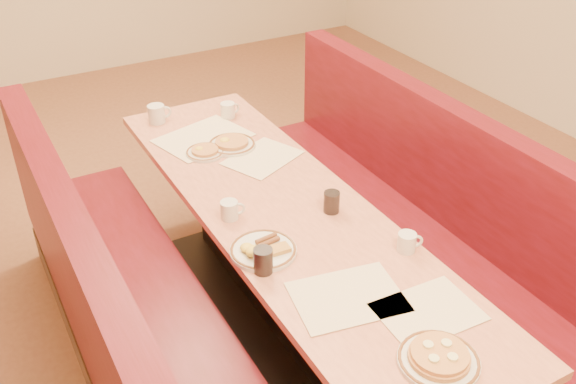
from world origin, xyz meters
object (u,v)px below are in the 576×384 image
booth_right (410,233)px  soda_tumbler_near (263,261)px  coffee_mug_d (157,113)px  pancake_plate (439,359)px  coffee_mug_b (230,210)px  diner_table (286,276)px  eggs_plate (263,250)px  booth_left (134,332)px  coffee_mug_c (228,110)px  coffee_mug_a (407,242)px  soda_tumbler_mid (332,202)px

booth_right → soda_tumbler_near: 1.15m
coffee_mug_d → soda_tumbler_near: soda_tumbler_near is taller
pancake_plate → coffee_mug_b: size_ratio=2.48×
diner_table → soda_tumbler_near: 0.61m
diner_table → pancake_plate: pancake_plate is taller
eggs_plate → coffee_mug_b: size_ratio=2.50×
eggs_plate → booth_left: bearing=155.1°
diner_table → coffee_mug_d: coffee_mug_d is taller
coffee_mug_c → coffee_mug_d: bearing=156.0°
eggs_plate → diner_table: bearing=45.3°
booth_right → coffee_mug_a: size_ratio=24.37×
booth_left → soda_tumbler_mid: bearing=-7.2°
coffee_mug_a → coffee_mug_c: (-0.11, 1.46, 0.00)m
pancake_plate → soda_tumbler_mid: size_ratio=2.75×
booth_left → booth_right: same height
coffee_mug_b → soda_tumbler_near: (-0.04, -0.39, 0.01)m
soda_tumbler_near → booth_right: bearing=18.3°
soda_tumbler_mid → coffee_mug_c: bearing=89.7°
booth_right → coffee_mug_d: bearing=130.1°
coffee_mug_b → coffee_mug_c: (0.41, 0.91, 0.00)m
coffee_mug_a → pancake_plate: bearing=-98.3°
pancake_plate → coffee_mug_a: 0.59m
booth_left → coffee_mug_b: booth_left is taller
soda_tumbler_near → coffee_mug_b: bearing=83.9°
coffee_mug_b → booth_left: bearing=-157.2°
booth_right → soda_tumbler_mid: 0.72m
coffee_mug_a → coffee_mug_d: bearing=126.5°
coffee_mug_b → soda_tumbler_near: 0.39m
coffee_mug_c → soda_tumbler_mid: (-0.01, -1.08, 0.00)m
pancake_plate → coffee_mug_b: (-0.24, 1.07, 0.02)m
coffee_mug_a → soda_tumbler_near: 0.58m
coffee_mug_d → coffee_mug_c: bearing=-16.3°
booth_left → coffee_mug_b: (0.49, 0.05, 0.43)m
coffee_mug_c → soda_tumbler_mid: size_ratio=1.17×
diner_table → soda_tumbler_mid: 0.47m
eggs_plate → coffee_mug_c: bearing=71.5°
pancake_plate → coffee_mug_b: 1.10m
eggs_plate → coffee_mug_b: bearing=91.6°
booth_right → soda_tumbler_mid: booth_right is taller
coffee_mug_b → coffee_mug_c: bearing=82.4°
booth_right → pancake_plate: bearing=-125.9°
coffee_mug_c → booth_left: bearing=-137.0°
eggs_plate → coffee_mug_d: (0.04, 1.33, 0.04)m
booth_left → coffee_mug_d: bearing=64.0°
booth_left → diner_table: bearing=0.0°
booth_left → coffee_mug_d: (0.54, 1.10, 0.44)m
coffee_mug_c → diner_table: bearing=-104.0°
coffee_mug_b → soda_tumbler_near: soda_tumbler_near is taller
soda_tumbler_near → coffee_mug_a: bearing=-16.0°
soda_tumbler_near → soda_tumbler_mid: 0.50m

